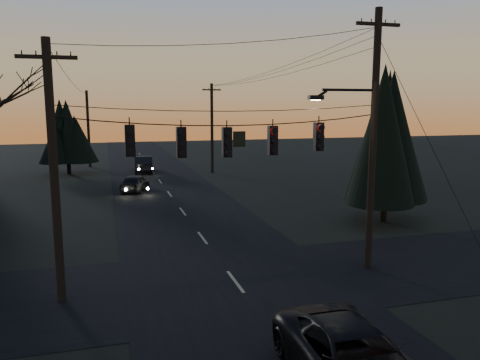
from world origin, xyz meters
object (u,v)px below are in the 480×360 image
object	(u,v)px
utility_pole_left	(62,301)
sedan_oncoming_a	(135,183)
evergreen_right	(387,134)
utility_pole_far_r	(212,173)
sedan_oncoming_b	(143,164)
utility_pole_far_l	(90,167)
utility_pole_right	(367,268)

from	to	relation	value
utility_pole_left	sedan_oncoming_a	xyz separation A→B (m)	(3.66, 19.83, 0.64)
utility_pole_left	evergreen_right	distance (m)	18.27
evergreen_right	utility_pole_far_r	bearing A→B (deg)	102.77
sedan_oncoming_a	sedan_oncoming_b	size ratio (longest dim) A/B	0.80
utility_pole_left	utility_pole_far_l	distance (m)	36.00
utility_pole_left	evergreen_right	bearing A→B (deg)	21.42
evergreen_right	utility_pole_right	bearing A→B (deg)	-127.25
evergreen_right	utility_pole_left	bearing A→B (deg)	-158.58
utility_pole_left	utility_pole_far_r	size ratio (longest dim) A/B	1.00
utility_pole_left	sedan_oncoming_a	bearing A→B (deg)	79.53
utility_pole_far_r	utility_pole_right	bearing A→B (deg)	-90.00
utility_pole_right	utility_pole_left	world-z (taller)	utility_pole_right
sedan_oncoming_b	utility_pole_far_r	bearing A→B (deg)	163.83
utility_pole_far_l	evergreen_right	distance (m)	34.16
utility_pole_far_r	utility_pole_far_l	size ratio (longest dim) A/B	1.06
utility_pole_right	evergreen_right	bearing A→B (deg)	52.75
sedan_oncoming_a	utility_pole_left	bearing A→B (deg)	98.50
evergreen_right	sedan_oncoming_a	size ratio (longest dim) A/B	2.27
utility_pole_left	utility_pole_far_l	world-z (taller)	utility_pole_left
utility_pole_left	utility_pole_far_l	bearing A→B (deg)	90.00
sedan_oncoming_a	sedan_oncoming_b	xyz separation A→B (m)	(1.47, 10.44, 0.14)
utility_pole_far_l	sedan_oncoming_b	xyz separation A→B (m)	(5.13, -5.73, 0.78)
utility_pole_far_l	sedan_oncoming_b	world-z (taller)	utility_pole_far_l
utility_pole_left	sedan_oncoming_a	world-z (taller)	utility_pole_left
utility_pole_far_l	sedan_oncoming_a	world-z (taller)	utility_pole_far_l
evergreen_right	sedan_oncoming_a	bearing A→B (deg)	133.52
utility_pole_right	sedan_oncoming_b	distance (m)	30.95
utility_pole_far_r	utility_pole_left	bearing A→B (deg)	-112.33
utility_pole_left	sedan_oncoming_a	distance (m)	20.18
utility_pole_right	sedan_oncoming_a	xyz separation A→B (m)	(-7.84, 19.83, 0.64)
utility_pole_far_r	sedan_oncoming_a	size ratio (longest dim) A/B	2.25
utility_pole_right	sedan_oncoming_b	world-z (taller)	utility_pole_right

